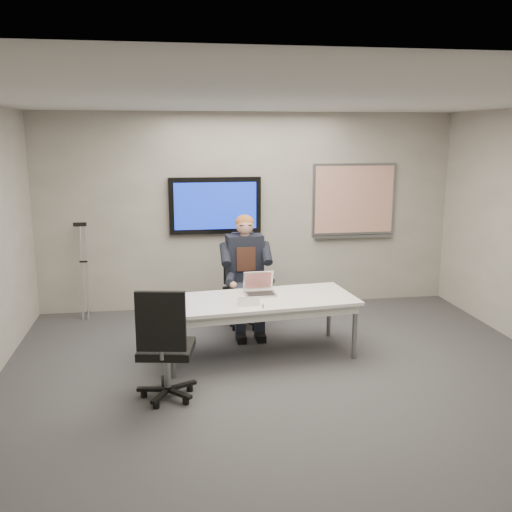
{
  "coord_description": "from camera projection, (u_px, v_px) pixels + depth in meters",
  "views": [
    {
      "loc": [
        -1.19,
        -5.07,
        2.49
      ],
      "look_at": [
        -0.19,
        1.21,
        1.13
      ],
      "focal_mm": 40.0,
      "sensor_mm": 36.0,
      "label": 1
    }
  ],
  "objects": [
    {
      "name": "floor",
      "position": [
        294.0,
        393.0,
        5.61
      ],
      "size": [
        6.0,
        6.0,
        0.02
      ],
      "primitive_type": "cube",
      "color": "#3B3B3D",
      "rests_on": "ground"
    },
    {
      "name": "laptop",
      "position": [
        259.0,
        288.0,
        6.61
      ],
      "size": [
        0.36,
        0.34,
        0.25
      ],
      "rotation": [
        0.0,
        0.0,
        0.04
      ],
      "color": "silver",
      "rests_on": "conference_table"
    },
    {
      "name": "wall_front",
      "position": [
        456.0,
        398.0,
        2.41
      ],
      "size": [
        6.0,
        0.02,
        2.8
      ],
      "primitive_type": "cube",
      "color": "gray",
      "rests_on": "ground"
    },
    {
      "name": "wall_back",
      "position": [
        250.0,
        211.0,
        8.21
      ],
      "size": [
        6.0,
        0.02,
        2.8
      ],
      "primitive_type": "cube",
      "color": "gray",
      "rests_on": "ground"
    },
    {
      "name": "conference_table",
      "position": [
        258.0,
        305.0,
        6.45
      ],
      "size": [
        2.27,
        1.13,
        0.68
      ],
      "rotation": [
        0.0,
        0.0,
        0.1
      ],
      "color": "white",
      "rests_on": "ground"
    },
    {
      "name": "ceiling",
      "position": [
        299.0,
        98.0,
        5.02
      ],
      "size": [
        6.0,
        6.0,
        0.02
      ],
      "primitive_type": "cube",
      "color": "silver",
      "rests_on": "wall_back"
    },
    {
      "name": "whiteboard",
      "position": [
        354.0,
        201.0,
        8.39
      ],
      "size": [
        1.25,
        0.08,
        1.1
      ],
      "color": "gray",
      "rests_on": "wall_back"
    },
    {
      "name": "tv_display",
      "position": [
        215.0,
        206.0,
        8.06
      ],
      "size": [
        1.3,
        0.09,
        0.8
      ],
      "color": "black",
      "rests_on": "wall_back"
    },
    {
      "name": "office_chair_far",
      "position": [
        243.0,
        301.0,
        7.54
      ],
      "size": [
        0.58,
        0.58,
        1.06
      ],
      "rotation": [
        0.0,
        0.0,
        0.18
      ],
      "color": "black",
      "rests_on": "ground"
    },
    {
      "name": "seated_person",
      "position": [
        247.0,
        286.0,
        7.22
      ],
      "size": [
        0.47,
        0.81,
        1.49
      ],
      "rotation": [
        0.0,
        0.0,
        0.05
      ],
      "color": "#1D2230",
      "rests_on": "office_chair_far"
    },
    {
      "name": "crutch",
      "position": [
        84.0,
        268.0,
        7.79
      ],
      "size": [
        0.37,
        0.64,
        1.42
      ],
      "primitive_type": null,
      "rotation": [
        -0.2,
        0.0,
        -0.32
      ],
      "color": "#B1B4B9",
      "rests_on": "ground"
    },
    {
      "name": "name_tent",
      "position": [
        249.0,
        301.0,
        6.16
      ],
      "size": [
        0.23,
        0.07,
        0.09
      ],
      "primitive_type": null,
      "rotation": [
        0.0,
        0.0,
        -0.0
      ],
      "color": "white",
      "rests_on": "conference_table"
    },
    {
      "name": "office_chair_near",
      "position": [
        166.0,
        365.0,
        5.39
      ],
      "size": [
        0.62,
        0.62,
        1.13
      ],
      "rotation": [
        0.0,
        0.0,
        2.96
      ],
      "color": "black",
      "rests_on": "ground"
    },
    {
      "name": "pen",
      "position": [
        263.0,
        306.0,
        6.13
      ],
      "size": [
        0.03,
        0.14,
        0.01
      ],
      "primitive_type": "cylinder",
      "rotation": [
        0.0,
        1.57,
        1.42
      ],
      "color": "black",
      "rests_on": "conference_table"
    }
  ]
}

